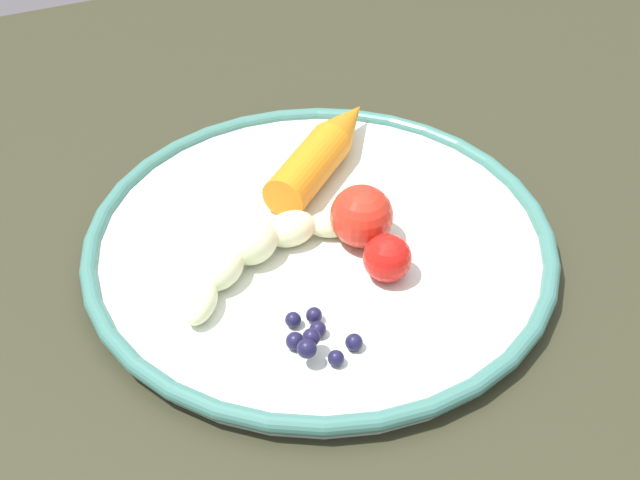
{
  "coord_description": "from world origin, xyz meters",
  "views": [
    {
      "loc": [
        0.38,
        -0.21,
        1.15
      ],
      "look_at": [
        -0.04,
        -0.03,
        0.75
      ],
      "focal_mm": 48.6,
      "sensor_mm": 36.0,
      "label": 1
    }
  ],
  "objects_px": {
    "carrot_orange": "(324,150)",
    "tomato_mid": "(359,217)",
    "tomato_near": "(392,256)",
    "banana": "(259,250)",
    "blueberry_pile": "(315,337)",
    "dining_table": "(373,363)",
    "plate": "(320,243)"
  },
  "relations": [
    {
      "from": "banana",
      "to": "carrot_orange",
      "type": "distance_m",
      "value": 0.12
    },
    {
      "from": "carrot_orange",
      "to": "blueberry_pile",
      "type": "bearing_deg",
      "value": -25.27
    },
    {
      "from": "carrot_orange",
      "to": "tomato_near",
      "type": "xyz_separation_m",
      "value": [
        0.13,
        -0.01,
        -0.0
      ]
    },
    {
      "from": "dining_table",
      "to": "blueberry_pile",
      "type": "relative_size",
      "value": 20.31
    },
    {
      "from": "banana",
      "to": "tomato_mid",
      "type": "xyz_separation_m",
      "value": [
        0.01,
        0.07,
        0.01
      ]
    },
    {
      "from": "blueberry_pile",
      "to": "tomato_mid",
      "type": "xyz_separation_m",
      "value": [
        -0.08,
        0.07,
        0.01
      ]
    },
    {
      "from": "blueberry_pile",
      "to": "tomato_near",
      "type": "relative_size",
      "value": 1.52
    },
    {
      "from": "tomato_near",
      "to": "tomato_mid",
      "type": "distance_m",
      "value": 0.04
    },
    {
      "from": "banana",
      "to": "carrot_orange",
      "type": "xyz_separation_m",
      "value": [
        -0.08,
        0.08,
        0.0
      ]
    },
    {
      "from": "dining_table",
      "to": "plate",
      "type": "bearing_deg",
      "value": -147.46
    },
    {
      "from": "blueberry_pile",
      "to": "tomato_near",
      "type": "distance_m",
      "value": 0.08
    },
    {
      "from": "dining_table",
      "to": "carrot_orange",
      "type": "distance_m",
      "value": 0.17
    },
    {
      "from": "carrot_orange",
      "to": "tomato_mid",
      "type": "relative_size",
      "value": 2.84
    },
    {
      "from": "plate",
      "to": "carrot_orange",
      "type": "height_order",
      "value": "carrot_orange"
    },
    {
      "from": "dining_table",
      "to": "tomato_mid",
      "type": "bearing_deg",
      "value": -175.78
    },
    {
      "from": "banana",
      "to": "tomato_near",
      "type": "relative_size",
      "value": 4.5
    },
    {
      "from": "banana",
      "to": "tomato_mid",
      "type": "distance_m",
      "value": 0.07
    },
    {
      "from": "carrot_orange",
      "to": "blueberry_pile",
      "type": "relative_size",
      "value": 2.52
    },
    {
      "from": "carrot_orange",
      "to": "tomato_mid",
      "type": "bearing_deg",
      "value": -8.26
    },
    {
      "from": "dining_table",
      "to": "banana",
      "type": "xyz_separation_m",
      "value": [
        -0.03,
        -0.07,
        0.11
      ]
    },
    {
      "from": "dining_table",
      "to": "tomato_near",
      "type": "distance_m",
      "value": 0.12
    },
    {
      "from": "dining_table",
      "to": "tomato_near",
      "type": "bearing_deg",
      "value": 19.78
    },
    {
      "from": "tomato_near",
      "to": "dining_table",
      "type": "bearing_deg",
      "value": -160.22
    },
    {
      "from": "plate",
      "to": "tomato_mid",
      "type": "bearing_deg",
      "value": 64.03
    },
    {
      "from": "dining_table",
      "to": "carrot_orange",
      "type": "xyz_separation_m",
      "value": [
        -0.12,
        0.01,
        0.12
      ]
    },
    {
      "from": "dining_table",
      "to": "tomato_near",
      "type": "relative_size",
      "value": 30.9
    },
    {
      "from": "plate",
      "to": "tomato_mid",
      "type": "xyz_separation_m",
      "value": [
        0.01,
        0.02,
        0.02
      ]
    },
    {
      "from": "banana",
      "to": "blueberry_pile",
      "type": "distance_m",
      "value": 0.08
    },
    {
      "from": "plate",
      "to": "carrot_orange",
      "type": "distance_m",
      "value": 0.09
    },
    {
      "from": "dining_table",
      "to": "plate",
      "type": "height_order",
      "value": "plate"
    },
    {
      "from": "plate",
      "to": "tomato_mid",
      "type": "relative_size",
      "value": 7.53
    },
    {
      "from": "plate",
      "to": "blueberry_pile",
      "type": "bearing_deg",
      "value": -25.15
    }
  ]
}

